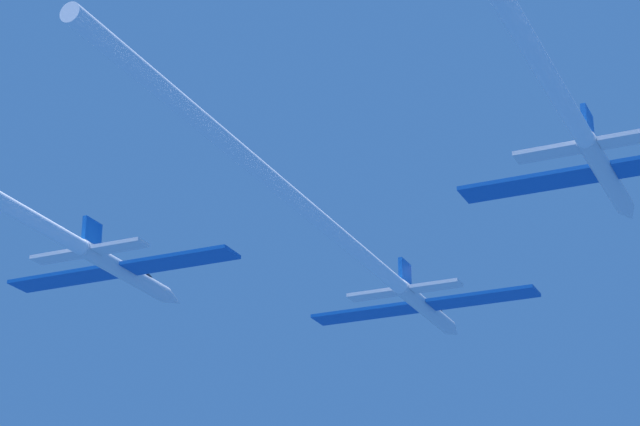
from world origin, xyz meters
The scene contains 2 objects.
jet_lead centered at (-0.04, -14.56, -0.42)m, with size 16.28×50.62×2.70m.
jet_right_wing centered at (16.22, -30.69, 0.48)m, with size 16.28×51.58×2.70m.
Camera 1 is at (28.12, -81.23, -28.10)m, focal length 71.68 mm.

